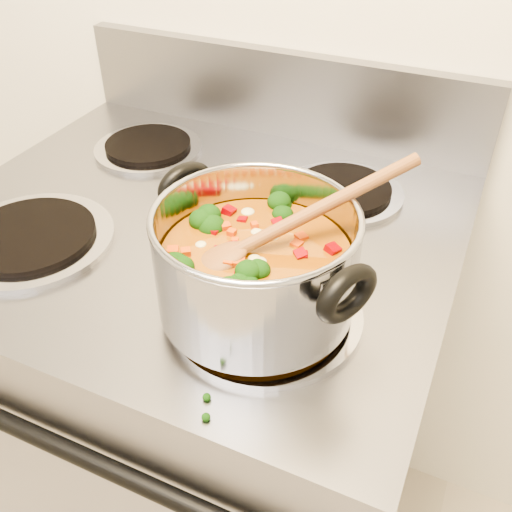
{
  "coord_description": "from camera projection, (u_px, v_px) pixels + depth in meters",
  "views": [
    {
      "loc": [
        0.44,
        0.53,
        1.42
      ],
      "look_at": [
        0.22,
        1.0,
        1.01
      ],
      "focal_mm": 40.0,
      "sensor_mm": 36.0,
      "label": 1
    }
  ],
  "objects": [
    {
      "name": "stockpot",
      "position": [
        256.0,
        264.0,
        0.67
      ],
      "size": [
        0.3,
        0.24,
        0.15
      ],
      "rotation": [
        0.0,
        0.0,
        -0.43
      ],
      "color": "#A0A0A8",
      "rests_on": "electric_range"
    },
    {
      "name": "wooden_spoon",
      "position": [
        271.0,
        234.0,
        0.65
      ],
      "size": [
        0.22,
        0.22,
        0.11
      ],
      "rotation": [
        0.0,
        0.0,
        0.77
      ],
      "color": "brown",
      "rests_on": "stockpot"
    },
    {
      "name": "cooktop_crumbs",
      "position": [
        140.0,
        331.0,
        0.68
      ],
      "size": [
        0.11,
        0.31,
        0.01
      ],
      "color": "black",
      "rests_on": "electric_range"
    },
    {
      "name": "electric_range",
      "position": [
        211.0,
        400.0,
        1.16
      ],
      "size": [
        0.79,
        0.71,
        1.08
      ],
      "color": "gray",
      "rests_on": "ground"
    }
  ]
}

